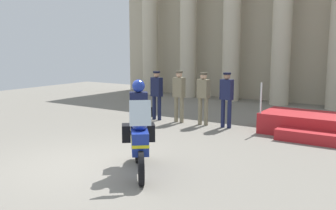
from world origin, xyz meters
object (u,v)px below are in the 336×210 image
(officer_in_row_0, at_px, (157,91))
(officer_in_row_2, at_px, (203,94))
(motorcycle_with_rider, at_px, (139,134))
(officer_in_row_1, at_px, (179,92))
(officer_in_row_3, at_px, (227,95))
(reviewing_stand, at_px, (316,126))
(briefcase_on_ground, at_px, (149,113))

(officer_in_row_0, bearing_deg, officer_in_row_2, -170.47)
(motorcycle_with_rider, bearing_deg, officer_in_row_0, 171.36)
(officer_in_row_0, xyz_separation_m, motorcycle_with_rider, (2.86, -4.71, -0.20))
(officer_in_row_1, bearing_deg, officer_in_row_3, -171.10)
(reviewing_stand, bearing_deg, officer_in_row_0, -173.44)
(officer_in_row_1, relative_size, motorcycle_with_rider, 0.91)
(officer_in_row_1, bearing_deg, officer_in_row_0, 9.12)
(officer_in_row_0, distance_m, officer_in_row_3, 2.58)
(reviewing_stand, distance_m, briefcase_on_ground, 5.68)
(officer_in_row_1, distance_m, motorcycle_with_rider, 5.16)
(officer_in_row_2, relative_size, motorcycle_with_rider, 0.90)
(officer_in_row_3, relative_size, briefcase_on_ground, 4.84)
(officer_in_row_2, distance_m, officer_in_row_3, 0.81)
(briefcase_on_ground, bearing_deg, officer_in_row_1, -5.35)
(officer_in_row_2, relative_size, officer_in_row_3, 0.98)
(officer_in_row_0, xyz_separation_m, officer_in_row_2, (1.77, 0.11, 0.01))
(briefcase_on_ground, bearing_deg, officer_in_row_2, -1.70)
(officer_in_row_0, relative_size, briefcase_on_ground, 4.71)
(officer_in_row_0, bearing_deg, reviewing_stand, -167.41)
(officer_in_row_3, bearing_deg, officer_in_row_0, 8.98)
(officer_in_row_2, distance_m, briefcase_on_ground, 2.39)
(reviewing_stand, height_order, officer_in_row_0, officer_in_row_0)
(reviewing_stand, height_order, briefcase_on_ground, reviewing_stand)
(reviewing_stand, relative_size, officer_in_row_2, 1.79)
(reviewing_stand, height_order, officer_in_row_2, officer_in_row_2)
(reviewing_stand, height_order, motorcycle_with_rider, motorcycle_with_rider)
(officer_in_row_0, distance_m, briefcase_on_ground, 0.96)
(officer_in_row_1, bearing_deg, briefcase_on_ground, 0.68)
(officer_in_row_3, height_order, briefcase_on_ground, officer_in_row_3)
(motorcycle_with_rider, bearing_deg, officer_in_row_1, 162.72)
(reviewing_stand, xyz_separation_m, motorcycle_with_rider, (-2.32, -5.31, 0.50))
(officer_in_row_3, bearing_deg, officer_in_row_1, 8.90)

